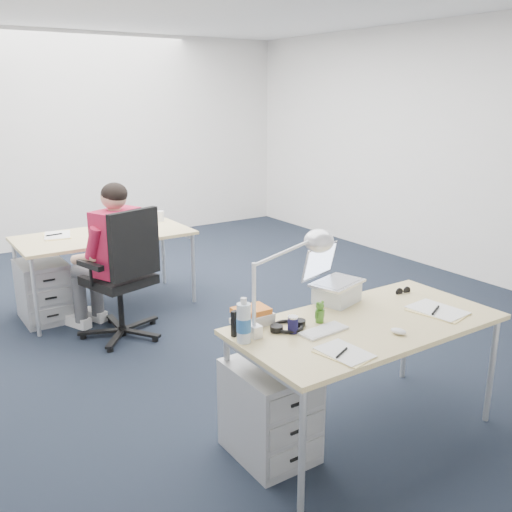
{
  "coord_description": "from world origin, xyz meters",
  "views": [
    {
      "loc": [
        -2.43,
        -4.29,
        2.02
      ],
      "look_at": [
        -0.17,
        -0.91,
        0.85
      ],
      "focal_mm": 40.0,
      "sensor_mm": 36.0,
      "label": 1
    }
  ],
  "objects_px": {
    "silver_laptop": "(337,276)",
    "far_cup": "(161,216)",
    "desk_near": "(367,329)",
    "water_bottle": "(244,320)",
    "headphones": "(288,325)",
    "sunglasses": "(403,291)",
    "seated_person": "(107,258)",
    "cordless_phone": "(235,324)",
    "wireless_keyboard": "(324,331)",
    "drawer_pedestal_far": "(43,291)",
    "book_stack": "(252,316)",
    "computer_mouse": "(398,331)",
    "dark_laptop": "(122,227)",
    "office_chair": "(123,301)",
    "bear_figurine": "(320,312)",
    "can_koozie": "(293,324)",
    "drawer_pedestal_near": "(270,411)",
    "desk_far": "(105,239)"
  },
  "relations": [
    {
      "from": "silver_laptop",
      "to": "far_cup",
      "type": "distance_m",
      "value": 2.83
    },
    {
      "from": "desk_near",
      "to": "water_bottle",
      "type": "relative_size",
      "value": 6.41
    },
    {
      "from": "headphones",
      "to": "sunglasses",
      "type": "relative_size",
      "value": 1.94
    },
    {
      "from": "seated_person",
      "to": "far_cup",
      "type": "xyz_separation_m",
      "value": [
        0.88,
        0.82,
        0.12
      ]
    },
    {
      "from": "cordless_phone",
      "to": "sunglasses",
      "type": "distance_m",
      "value": 1.3
    },
    {
      "from": "wireless_keyboard",
      "to": "water_bottle",
      "type": "xyz_separation_m",
      "value": [
        -0.44,
        0.14,
        0.12
      ]
    },
    {
      "from": "drawer_pedestal_far",
      "to": "book_stack",
      "type": "xyz_separation_m",
      "value": [
        0.57,
        -2.61,
        0.5
      ]
    },
    {
      "from": "silver_laptop",
      "to": "cordless_phone",
      "type": "bearing_deg",
      "value": 169.89
    },
    {
      "from": "computer_mouse",
      "to": "dark_laptop",
      "type": "bearing_deg",
      "value": 81.09
    },
    {
      "from": "office_chair",
      "to": "bear_figurine",
      "type": "bearing_deg",
      "value": -93.06
    },
    {
      "from": "headphones",
      "to": "book_stack",
      "type": "bearing_deg",
      "value": 128.27
    },
    {
      "from": "can_koozie",
      "to": "cordless_phone",
      "type": "bearing_deg",
      "value": 154.44
    },
    {
      "from": "can_koozie",
      "to": "bear_figurine",
      "type": "relative_size",
      "value": 0.74
    },
    {
      "from": "computer_mouse",
      "to": "dark_laptop",
      "type": "xyz_separation_m",
      "value": [
        -0.47,
        2.93,
        0.09
      ]
    },
    {
      "from": "desk_near",
      "to": "drawer_pedestal_near",
      "type": "distance_m",
      "value": 0.74
    },
    {
      "from": "desk_near",
      "to": "can_koozie",
      "type": "xyz_separation_m",
      "value": [
        -0.46,
        0.12,
        0.09
      ]
    },
    {
      "from": "bear_figurine",
      "to": "cordless_phone",
      "type": "distance_m",
      "value": 0.52
    },
    {
      "from": "drawer_pedestal_far",
      "to": "wireless_keyboard",
      "type": "xyz_separation_m",
      "value": [
        0.84,
        -2.93,
        0.46
      ]
    },
    {
      "from": "desk_near",
      "to": "office_chair",
      "type": "bearing_deg",
      "value": 107.34
    },
    {
      "from": "can_koozie",
      "to": "sunglasses",
      "type": "distance_m",
      "value": 1.01
    },
    {
      "from": "bear_figurine",
      "to": "dark_laptop",
      "type": "height_order",
      "value": "dark_laptop"
    },
    {
      "from": "book_stack",
      "to": "dark_laptop",
      "type": "height_order",
      "value": "dark_laptop"
    },
    {
      "from": "can_koozie",
      "to": "cordless_phone",
      "type": "xyz_separation_m",
      "value": [
        -0.29,
        0.14,
        0.03
      ]
    },
    {
      "from": "desk_near",
      "to": "far_cup",
      "type": "distance_m",
      "value": 3.18
    },
    {
      "from": "cordless_phone",
      "to": "desk_near",
      "type": "bearing_deg",
      "value": -38.62
    },
    {
      "from": "seated_person",
      "to": "sunglasses",
      "type": "xyz_separation_m",
      "value": [
        1.28,
        -2.13,
        0.08
      ]
    },
    {
      "from": "wireless_keyboard",
      "to": "book_stack",
      "type": "height_order",
      "value": "book_stack"
    },
    {
      "from": "silver_laptop",
      "to": "sunglasses",
      "type": "bearing_deg",
      "value": -30.91
    },
    {
      "from": "drawer_pedestal_near",
      "to": "sunglasses",
      "type": "xyz_separation_m",
      "value": [
        1.14,
        0.09,
        0.47
      ]
    },
    {
      "from": "office_chair",
      "to": "cordless_phone",
      "type": "relative_size",
      "value": 7.68
    },
    {
      "from": "book_stack",
      "to": "wireless_keyboard",
      "type": "bearing_deg",
      "value": -49.87
    },
    {
      "from": "desk_near",
      "to": "drawer_pedestal_far",
      "type": "bearing_deg",
      "value": 111.13
    },
    {
      "from": "desk_near",
      "to": "silver_laptop",
      "type": "relative_size",
      "value": 4.57
    },
    {
      "from": "wireless_keyboard",
      "to": "desk_near",
      "type": "bearing_deg",
      "value": -9.84
    },
    {
      "from": "water_bottle",
      "to": "book_stack",
      "type": "height_order",
      "value": "water_bottle"
    },
    {
      "from": "silver_laptop",
      "to": "water_bottle",
      "type": "height_order",
      "value": "silver_laptop"
    },
    {
      "from": "cordless_phone",
      "to": "headphones",
      "type": "bearing_deg",
      "value": -34.55
    },
    {
      "from": "computer_mouse",
      "to": "far_cup",
      "type": "relative_size",
      "value": 0.86
    },
    {
      "from": "office_chair",
      "to": "book_stack",
      "type": "xyz_separation_m",
      "value": [
        0.1,
        -1.83,
        0.46
      ]
    },
    {
      "from": "can_koozie",
      "to": "dark_laptop",
      "type": "distance_m",
      "value": 2.59
    },
    {
      "from": "sunglasses",
      "to": "drawer_pedestal_far",
      "type": "bearing_deg",
      "value": 128.99
    },
    {
      "from": "drawer_pedestal_near",
      "to": "cordless_phone",
      "type": "bearing_deg",
      "value": 141.77
    },
    {
      "from": "water_bottle",
      "to": "far_cup",
      "type": "bearing_deg",
      "value": 73.45
    },
    {
      "from": "wireless_keyboard",
      "to": "bear_figurine",
      "type": "bearing_deg",
      "value": 55.75
    },
    {
      "from": "seated_person",
      "to": "headphones",
      "type": "height_order",
      "value": "seated_person"
    },
    {
      "from": "drawer_pedestal_far",
      "to": "headphones",
      "type": "xyz_separation_m",
      "value": [
        0.7,
        -2.78,
        0.47
      ]
    },
    {
      "from": "desk_near",
      "to": "wireless_keyboard",
      "type": "height_order",
      "value": "wireless_keyboard"
    },
    {
      "from": "desk_far",
      "to": "office_chair",
      "type": "height_order",
      "value": "office_chair"
    },
    {
      "from": "drawer_pedestal_near",
      "to": "desk_near",
      "type": "bearing_deg",
      "value": -13.05
    },
    {
      "from": "bear_figurine",
      "to": "can_koozie",
      "type": "bearing_deg",
      "value": -160.87
    }
  ]
}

